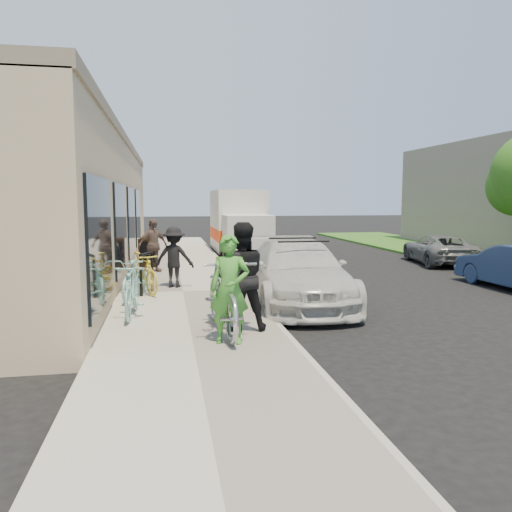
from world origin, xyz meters
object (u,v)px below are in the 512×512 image
bike_rack (147,269)px  cruiser_bike_a (132,289)px  cruiser_bike_b (135,278)px  sedan_white (297,272)px  far_car_gray (439,249)px  tandem_bike (223,295)px  sandwich_board (148,252)px  cruiser_bike_c (142,273)px  man_standing (241,277)px  bystander_b (153,245)px  moving_truck (239,225)px  sedan_silver (275,271)px  woman_rider (230,289)px  bystander_a (174,257)px

bike_rack → cruiser_bike_a: (-0.20, -2.24, -0.07)m
cruiser_bike_b → sedan_white: bearing=5.9°
far_car_gray → tandem_bike: bearing=54.1°
sandwich_board → cruiser_bike_c: cruiser_bike_c is taller
man_standing → cruiser_bike_a: bearing=-37.6°
bystander_b → moving_truck: bearing=29.4°
sedan_silver → cruiser_bike_b: 3.65m
far_car_gray → sedan_silver: bearing=40.7°
bike_rack → man_standing: (1.67, -3.57, 0.32)m
cruiser_bike_b → far_car_gray: bearing=40.0°
sedan_silver → cruiser_bike_c: bearing=-164.7°
sedan_silver → moving_truck: size_ratio=0.53×
cruiser_bike_a → cruiser_bike_c: cruiser_bike_a is taller
sedan_silver → tandem_bike: tandem_bike is taller
woman_rider → far_car_gray: bearing=59.3°
far_car_gray → sedan_white: bearing=50.5°
moving_truck → cruiser_bike_c: moving_truck is taller
cruiser_bike_c → cruiser_bike_b: bearing=-129.0°
tandem_bike → bystander_a: size_ratio=1.56×
sedan_silver → cruiser_bike_a: size_ratio=1.72×
cruiser_bike_b → cruiser_bike_c: (0.13, 0.60, 0.03)m
tandem_bike → cruiser_bike_c: tandem_bike is taller
woman_rider → bike_rack: bearing=121.2°
moving_truck → cruiser_bike_b: bearing=-110.6°
tandem_bike → bystander_b: size_ratio=1.46×
cruiser_bike_b → bystander_a: bearing=69.4°
bike_rack → sedan_white: bearing=-16.3°
sandwich_board → woman_rider: (1.50, -8.89, 0.35)m
cruiser_bike_a → cruiser_bike_b: size_ratio=0.99×
sandwich_board → far_car_gray: sandwich_board is taller
far_car_gray → man_standing: man_standing is taller
bike_rack → woman_rider: woman_rider is taller
tandem_bike → man_standing: size_ratio=1.29×
cruiser_bike_a → cruiser_bike_c: bearing=90.8°
cruiser_bike_b → moving_truck: bearing=82.1°
bike_rack → woman_rider: size_ratio=0.58×
sandwich_board → tandem_bike: tandem_bike is taller
sedan_white → bystander_a: size_ratio=3.33×
far_car_gray → cruiser_bike_b: 11.73m
bike_rack → sedan_silver: bike_rack is taller
cruiser_bike_a → man_standing: bearing=-32.3°
sedan_silver → sandwich_board: bearing=134.2°
tandem_bike → woman_rider: (0.02, -0.66, 0.21)m
bike_rack → tandem_bike: bearing=-69.4°
bike_rack → cruiser_bike_c: bearing=153.4°
sedan_white → moving_truck: size_ratio=0.90×
bystander_b → sandwich_board: bearing=68.9°
far_car_gray → bystander_b: (-10.12, -1.32, 0.42)m
woman_rider → cruiser_bike_c: (-1.49, 4.33, -0.35)m
sandwich_board → sedan_white: 6.55m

